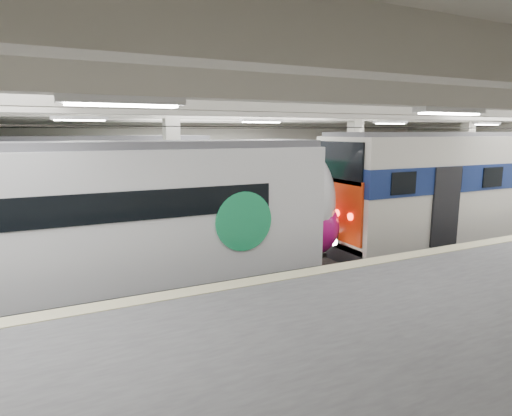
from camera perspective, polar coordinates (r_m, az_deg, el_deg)
station_hall at (r=12.33m, az=8.53°, el=3.94°), size 36.00×24.00×5.75m
modern_emu at (r=12.36m, az=-13.59°, el=-1.50°), size 13.27×2.74×4.31m
older_rer at (r=19.84m, az=27.06°, el=2.74°), size 13.82×3.05×4.54m
far_train at (r=17.54m, az=-29.13°, el=1.39°), size 13.85×3.20×4.41m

